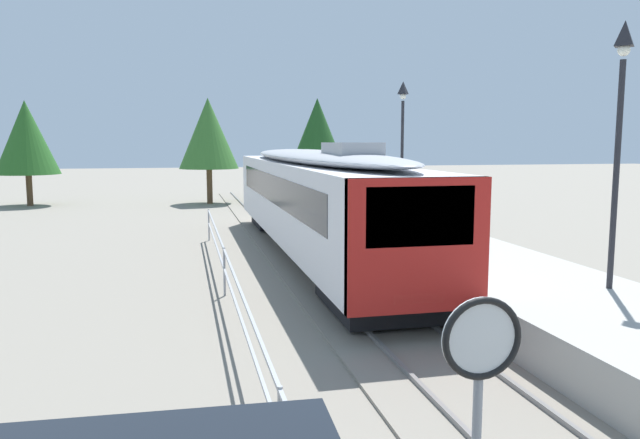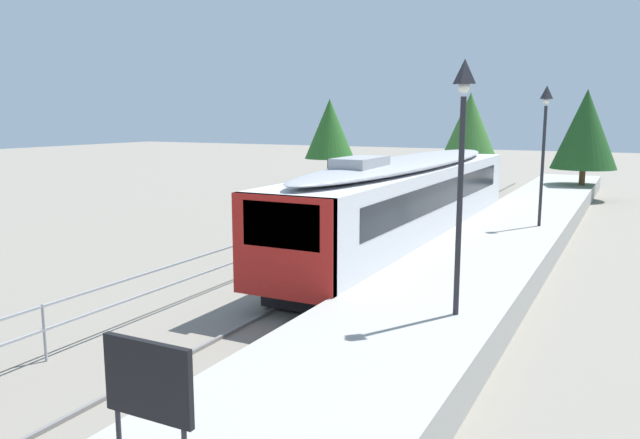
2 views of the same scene
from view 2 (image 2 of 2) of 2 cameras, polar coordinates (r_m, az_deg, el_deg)
The scene contains 11 objects.
ground_plane at distance 21.77m, azimuth -2.48°, elevation -4.09°, with size 160.00×160.00×0.00m, color gray.
track_rails at distance 20.48m, azimuth 4.86°, elevation -4.89°, with size 3.20×60.00×0.14m.
commuter_train at distance 23.34m, azimuth 8.24°, elevation 2.09°, with size 2.82×18.96×3.74m.
station_platform at distance 19.43m, azimuth 13.80°, elevation -4.67°, with size 3.90×60.00×0.90m, color #A8A59E.
platform_lamp_mid_platform at distance 13.14m, azimuth 12.95°, elevation 7.14°, with size 0.34×0.34×5.35m.
platform_lamp_far_end at distance 25.18m, azimuth 19.97°, elevation 7.81°, with size 0.34×0.34×5.35m.
platform_notice_board at distance 7.28m, azimuth -15.56°, elevation -14.50°, with size 1.20×0.08×1.80m.
carpark_fence at distance 14.30m, azimuth -24.12°, elevation -8.43°, with size 0.06×36.06×1.25m.
tree_behind_carpark at distance 47.32m, azimuth 0.89°, elevation 8.33°, with size 3.78×3.78×6.42m.
tree_behind_station_far at distance 42.53m, azimuth 13.62°, elevation 8.30°, with size 3.74×3.74×6.67m.
tree_distant_left at distance 41.54m, azimuth 23.24°, elevation 7.63°, with size 3.90×3.90×6.76m.
Camera 2 is at (7.51, 3.63, 5.10)m, focal length 34.76 mm.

